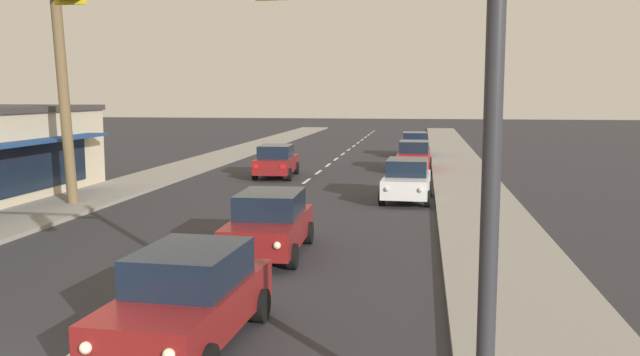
{
  "coord_description": "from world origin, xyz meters",
  "views": [
    {
      "loc": [
        5.65,
        -8.3,
        4.27
      ],
      "look_at": [
        3.14,
        8.0,
        2.2
      ],
      "focal_mm": 37.43,
      "sensor_mm": 36.0,
      "label": 1
    }
  ],
  "objects_px": {
    "sedan_parked_nearest_kerb": "(407,180)",
    "sedan_parked_far_kerb": "(414,156)",
    "sedan_parked_mid_kerb": "(415,144)",
    "palm_left_second": "(60,53)",
    "traffic_signal_mast": "(197,8)",
    "sedan_third_in_queue": "(270,223)",
    "sedan_lead_at_stop_bar": "(189,297)",
    "sedan_oncoming_far": "(276,161)"
  },
  "relations": [
    {
      "from": "sedan_lead_at_stop_bar",
      "to": "sedan_parked_mid_kerb",
      "type": "bearing_deg",
      "value": 84.63
    },
    {
      "from": "sedan_parked_nearest_kerb",
      "to": "traffic_signal_mast",
      "type": "bearing_deg",
      "value": -96.39
    },
    {
      "from": "sedan_lead_at_stop_bar",
      "to": "sedan_third_in_queue",
      "type": "relative_size",
      "value": 1.0
    },
    {
      "from": "sedan_parked_nearest_kerb",
      "to": "sedan_parked_mid_kerb",
      "type": "height_order",
      "value": "same"
    },
    {
      "from": "sedan_oncoming_far",
      "to": "sedan_third_in_queue",
      "type": "bearing_deg",
      "value": -78.13
    },
    {
      "from": "sedan_oncoming_far",
      "to": "sedan_parked_far_kerb",
      "type": "distance_m",
      "value": 8.05
    },
    {
      "from": "sedan_parked_far_kerb",
      "to": "sedan_parked_nearest_kerb",
      "type": "bearing_deg",
      "value": -90.72
    },
    {
      "from": "traffic_signal_mast",
      "to": "sedan_parked_nearest_kerb",
      "type": "bearing_deg",
      "value": 83.61
    },
    {
      "from": "sedan_third_in_queue",
      "to": "sedan_parked_far_kerb",
      "type": "xyz_separation_m",
      "value": [
        3.55,
        20.41,
        0.0
      ]
    },
    {
      "from": "sedan_oncoming_far",
      "to": "traffic_signal_mast",
      "type": "bearing_deg",
      "value": -79.53
    },
    {
      "from": "sedan_lead_at_stop_bar",
      "to": "palm_left_second",
      "type": "relative_size",
      "value": 0.5
    },
    {
      "from": "sedan_third_in_queue",
      "to": "sedan_oncoming_far",
      "type": "relative_size",
      "value": 0.99
    },
    {
      "from": "palm_left_second",
      "to": "sedan_parked_nearest_kerb",
      "type": "bearing_deg",
      "value": 14.65
    },
    {
      "from": "sedan_parked_nearest_kerb",
      "to": "sedan_third_in_queue",
      "type": "bearing_deg",
      "value": -109.32
    },
    {
      "from": "sedan_oncoming_far",
      "to": "palm_left_second",
      "type": "relative_size",
      "value": 0.51
    },
    {
      "from": "sedan_parked_mid_kerb",
      "to": "palm_left_second",
      "type": "height_order",
      "value": "palm_left_second"
    },
    {
      "from": "sedan_parked_far_kerb",
      "to": "traffic_signal_mast",
      "type": "bearing_deg",
      "value": -94.36
    },
    {
      "from": "sedan_lead_at_stop_bar",
      "to": "sedan_parked_nearest_kerb",
      "type": "bearing_deg",
      "value": 78.64
    },
    {
      "from": "traffic_signal_mast",
      "to": "sedan_third_in_queue",
      "type": "distance_m",
      "value": 10.35
    },
    {
      "from": "traffic_signal_mast",
      "to": "palm_left_second",
      "type": "height_order",
      "value": "palm_left_second"
    },
    {
      "from": "sedan_oncoming_far",
      "to": "sedan_parked_nearest_kerb",
      "type": "bearing_deg",
      "value": -44.22
    },
    {
      "from": "sedan_third_in_queue",
      "to": "sedan_parked_nearest_kerb",
      "type": "distance_m",
      "value": 10.34
    },
    {
      "from": "sedan_parked_mid_kerb",
      "to": "sedan_parked_far_kerb",
      "type": "bearing_deg",
      "value": -89.57
    },
    {
      "from": "sedan_oncoming_far",
      "to": "palm_left_second",
      "type": "xyz_separation_m",
      "value": [
        -6.01,
        -10.06,
        4.97
      ]
    },
    {
      "from": "palm_left_second",
      "to": "sedan_third_in_queue",
      "type": "bearing_deg",
      "value": -34.02
    },
    {
      "from": "sedan_parked_nearest_kerb",
      "to": "sedan_parked_far_kerb",
      "type": "bearing_deg",
      "value": 89.28
    },
    {
      "from": "sedan_third_in_queue",
      "to": "sedan_parked_mid_kerb",
      "type": "xyz_separation_m",
      "value": [
        3.49,
        29.12,
        0.0
      ]
    },
    {
      "from": "sedan_third_in_queue",
      "to": "sedan_oncoming_far",
      "type": "xyz_separation_m",
      "value": [
        -3.46,
        16.45,
        0.0
      ]
    },
    {
      "from": "sedan_lead_at_stop_bar",
      "to": "sedan_parked_far_kerb",
      "type": "bearing_deg",
      "value": 82.78
    },
    {
      "from": "sedan_lead_at_stop_bar",
      "to": "sedan_third_in_queue",
      "type": "bearing_deg",
      "value": 91.11
    },
    {
      "from": "sedan_parked_far_kerb",
      "to": "palm_left_second",
      "type": "height_order",
      "value": "palm_left_second"
    },
    {
      "from": "sedan_parked_nearest_kerb",
      "to": "sedan_parked_far_kerb",
      "type": "xyz_separation_m",
      "value": [
        0.13,
        10.65,
        0.0
      ]
    },
    {
      "from": "traffic_signal_mast",
      "to": "sedan_parked_far_kerb",
      "type": "distance_m",
      "value": 30.08
    },
    {
      "from": "sedan_parked_nearest_kerb",
      "to": "sedan_parked_far_kerb",
      "type": "distance_m",
      "value": 10.65
    },
    {
      "from": "sedan_parked_mid_kerb",
      "to": "sedan_third_in_queue",
      "type": "bearing_deg",
      "value": -96.83
    },
    {
      "from": "sedan_parked_nearest_kerb",
      "to": "palm_left_second",
      "type": "relative_size",
      "value": 0.5
    },
    {
      "from": "sedan_lead_at_stop_bar",
      "to": "sedan_third_in_queue",
      "type": "height_order",
      "value": "same"
    },
    {
      "from": "sedan_third_in_queue",
      "to": "palm_left_second",
      "type": "relative_size",
      "value": 0.5
    },
    {
      "from": "sedan_lead_at_stop_bar",
      "to": "sedan_parked_far_kerb",
      "type": "distance_m",
      "value": 27.25
    },
    {
      "from": "traffic_signal_mast",
      "to": "sedan_oncoming_far",
      "type": "height_order",
      "value": "traffic_signal_mast"
    },
    {
      "from": "traffic_signal_mast",
      "to": "palm_left_second",
      "type": "bearing_deg",
      "value": 124.51
    },
    {
      "from": "traffic_signal_mast",
      "to": "sedan_parked_far_kerb",
      "type": "height_order",
      "value": "traffic_signal_mast"
    }
  ]
}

